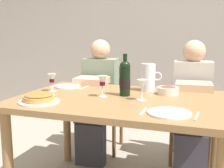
% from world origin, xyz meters
% --- Properties ---
extents(back_wall, '(8.00, 0.10, 2.80)m').
position_xyz_m(back_wall, '(0.00, 2.17, 1.40)').
color(back_wall, '#A3998E').
rests_on(back_wall, ground).
extents(dining_table, '(1.50, 1.00, 0.76)m').
position_xyz_m(dining_table, '(0.00, 0.00, 0.67)').
color(dining_table, olive).
rests_on(dining_table, ground).
extents(wine_bottle, '(0.08, 0.08, 0.31)m').
position_xyz_m(wine_bottle, '(-0.00, 0.08, 0.89)').
color(wine_bottle, black).
rests_on(wine_bottle, dining_table).
extents(water_pitcher, '(0.17, 0.11, 0.22)m').
position_xyz_m(water_pitcher, '(0.12, 0.32, 0.86)').
color(water_pitcher, silver).
rests_on(water_pitcher, dining_table).
extents(baked_tart, '(0.27, 0.27, 0.06)m').
position_xyz_m(baked_tart, '(-0.48, -0.30, 0.79)').
color(baked_tart, silver).
rests_on(baked_tart, dining_table).
extents(salad_bowl, '(0.16, 0.16, 0.07)m').
position_xyz_m(salad_bowl, '(0.30, 0.24, 0.79)').
color(salad_bowl, silver).
rests_on(salad_bowl, dining_table).
extents(wine_glass_left_diner, '(0.07, 0.07, 0.16)m').
position_xyz_m(wine_glass_left_diner, '(-0.14, -0.01, 0.87)').
color(wine_glass_left_diner, silver).
rests_on(wine_glass_left_diner, dining_table).
extents(wine_glass_right_diner, '(0.07, 0.07, 0.15)m').
position_xyz_m(wine_glass_right_diner, '(0.15, -0.02, 0.86)').
color(wine_glass_right_diner, silver).
rests_on(wine_glass_right_diner, dining_table).
extents(wine_glass_centre, '(0.07, 0.07, 0.14)m').
position_xyz_m(wine_glass_centre, '(-0.59, 0.05, 0.86)').
color(wine_glass_centre, silver).
rests_on(wine_glass_centre, dining_table).
extents(dinner_plate_left_setting, '(0.21, 0.21, 0.01)m').
position_xyz_m(dinner_plate_left_setting, '(-0.56, 0.26, 0.77)').
color(dinner_plate_left_setting, white).
rests_on(dinner_plate_left_setting, dining_table).
extents(dinner_plate_right_setting, '(0.25, 0.25, 0.01)m').
position_xyz_m(dinner_plate_right_setting, '(0.38, -0.30, 0.77)').
color(dinner_plate_right_setting, white).
rests_on(dinner_plate_right_setting, dining_table).
extents(fork_left_setting, '(0.03, 0.16, 0.00)m').
position_xyz_m(fork_left_setting, '(-0.70, 0.26, 0.76)').
color(fork_left_setting, silver).
rests_on(fork_left_setting, dining_table).
extents(knife_left_setting, '(0.01, 0.18, 0.00)m').
position_xyz_m(knife_left_setting, '(-0.41, 0.26, 0.76)').
color(knife_left_setting, silver).
rests_on(knife_left_setting, dining_table).
extents(knife_right_setting, '(0.02, 0.18, 0.00)m').
position_xyz_m(knife_right_setting, '(0.53, -0.30, 0.76)').
color(knife_right_setting, silver).
rests_on(knife_right_setting, dining_table).
extents(spoon_right_setting, '(0.02, 0.16, 0.00)m').
position_xyz_m(spoon_right_setting, '(0.23, -0.30, 0.76)').
color(spoon_right_setting, silver).
rests_on(spoon_right_setting, dining_table).
extents(chair_left, '(0.43, 0.43, 0.87)m').
position_xyz_m(chair_left, '(-0.46, 0.87, 0.50)').
color(chair_left, brown).
rests_on(chair_left, ground).
extents(diner_left, '(0.36, 0.52, 1.16)m').
position_xyz_m(diner_left, '(-0.44, 0.63, 0.62)').
color(diner_left, gray).
rests_on(diner_left, ground).
extents(chair_right, '(0.43, 0.43, 0.87)m').
position_xyz_m(chair_right, '(0.44, 0.88, 0.50)').
color(chair_right, brown).
rests_on(chair_right, ground).
extents(diner_right, '(0.36, 0.52, 1.16)m').
position_xyz_m(diner_right, '(0.46, 0.64, 0.62)').
color(diner_right, '#B7B2A8').
rests_on(diner_right, ground).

